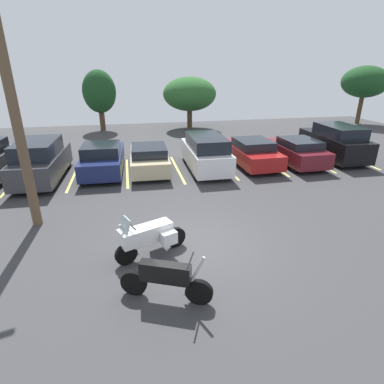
{
  "coord_description": "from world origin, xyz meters",
  "views": [
    {
      "loc": [
        -1.78,
        -7.94,
        5.07
      ],
      "look_at": [
        0.37,
        2.45,
        0.73
      ],
      "focal_mm": 28.99,
      "sensor_mm": 36.0,
      "label": 1
    }
  ],
  "objects_px": {
    "car_black": "(335,142)",
    "utility_pole": "(14,110)",
    "car_maroon": "(296,151)",
    "car_champagne": "(149,158)",
    "car_navy": "(103,159)",
    "motorcycle_second": "(166,278)",
    "car_red": "(251,152)",
    "motorcycle_touring": "(148,236)",
    "car_charcoal": "(41,161)",
    "car_white": "(206,153)"
  },
  "relations": [
    {
      "from": "motorcycle_touring",
      "to": "car_red",
      "type": "height_order",
      "value": "car_red"
    },
    {
      "from": "motorcycle_touring",
      "to": "car_navy",
      "type": "relative_size",
      "value": 0.45
    },
    {
      "from": "motorcycle_second",
      "to": "car_white",
      "type": "height_order",
      "value": "car_white"
    },
    {
      "from": "motorcycle_second",
      "to": "car_black",
      "type": "distance_m",
      "value": 14.85
    },
    {
      "from": "car_champagne",
      "to": "car_black",
      "type": "relative_size",
      "value": 0.88
    },
    {
      "from": "car_maroon",
      "to": "car_black",
      "type": "height_order",
      "value": "car_black"
    },
    {
      "from": "utility_pole",
      "to": "car_navy",
      "type": "bearing_deg",
      "value": 69.92
    },
    {
      "from": "car_red",
      "to": "car_maroon",
      "type": "distance_m",
      "value": 2.51
    },
    {
      "from": "motorcycle_touring",
      "to": "utility_pole",
      "type": "bearing_deg",
      "value": 143.15
    },
    {
      "from": "car_champagne",
      "to": "car_red",
      "type": "bearing_deg",
      "value": 0.26
    },
    {
      "from": "motorcycle_second",
      "to": "car_red",
      "type": "height_order",
      "value": "car_red"
    },
    {
      "from": "motorcycle_second",
      "to": "car_red",
      "type": "bearing_deg",
      "value": 58.68
    },
    {
      "from": "motorcycle_second",
      "to": "car_charcoal",
      "type": "distance_m",
      "value": 10.45
    },
    {
      "from": "utility_pole",
      "to": "car_maroon",
      "type": "bearing_deg",
      "value": 21.08
    },
    {
      "from": "car_maroon",
      "to": "utility_pole",
      "type": "height_order",
      "value": "utility_pole"
    },
    {
      "from": "car_charcoal",
      "to": "car_champagne",
      "type": "xyz_separation_m",
      "value": [
        5.06,
        0.33,
        -0.27
      ]
    },
    {
      "from": "motorcycle_touring",
      "to": "car_white",
      "type": "height_order",
      "value": "car_white"
    },
    {
      "from": "motorcycle_second",
      "to": "car_white",
      "type": "relative_size",
      "value": 0.45
    },
    {
      "from": "car_charcoal",
      "to": "car_white",
      "type": "xyz_separation_m",
      "value": [
        7.94,
        -0.05,
        -0.03
      ]
    },
    {
      "from": "car_navy",
      "to": "car_red",
      "type": "xyz_separation_m",
      "value": [
        7.83,
        -0.2,
        -0.03
      ]
    },
    {
      "from": "car_navy",
      "to": "car_red",
      "type": "distance_m",
      "value": 7.83
    },
    {
      "from": "motorcycle_touring",
      "to": "car_maroon",
      "type": "distance_m",
      "value": 11.39
    },
    {
      "from": "car_champagne",
      "to": "car_white",
      "type": "height_order",
      "value": "car_white"
    },
    {
      "from": "car_charcoal",
      "to": "car_maroon",
      "type": "height_order",
      "value": "car_charcoal"
    },
    {
      "from": "car_navy",
      "to": "car_black",
      "type": "distance_m",
      "value": 13.03
    },
    {
      "from": "car_maroon",
      "to": "utility_pole",
      "type": "distance_m",
      "value": 13.5
    },
    {
      "from": "motorcycle_touring",
      "to": "car_black",
      "type": "xyz_separation_m",
      "value": [
        11.35,
        8.0,
        0.31
      ]
    },
    {
      "from": "car_navy",
      "to": "car_champagne",
      "type": "relative_size",
      "value": 1.08
    },
    {
      "from": "motorcycle_second",
      "to": "car_maroon",
      "type": "relative_size",
      "value": 0.48
    },
    {
      "from": "motorcycle_touring",
      "to": "car_white",
      "type": "relative_size",
      "value": 0.46
    },
    {
      "from": "car_maroon",
      "to": "car_white",
      "type": "bearing_deg",
      "value": -179.8
    },
    {
      "from": "car_white",
      "to": "car_black",
      "type": "height_order",
      "value": "car_black"
    },
    {
      "from": "car_maroon",
      "to": "utility_pole",
      "type": "xyz_separation_m",
      "value": [
        -12.25,
        -4.72,
        3.14
      ]
    },
    {
      "from": "car_navy",
      "to": "utility_pole",
      "type": "relative_size",
      "value": 0.62
    },
    {
      "from": "motorcycle_second",
      "to": "car_white",
      "type": "xyz_separation_m",
      "value": [
        3.25,
        9.27,
        0.34
      ]
    },
    {
      "from": "motorcycle_touring",
      "to": "car_charcoal",
      "type": "height_order",
      "value": "car_charcoal"
    },
    {
      "from": "car_charcoal",
      "to": "car_navy",
      "type": "height_order",
      "value": "car_charcoal"
    },
    {
      "from": "car_champagne",
      "to": "car_maroon",
      "type": "relative_size",
      "value": 1.0
    },
    {
      "from": "car_navy",
      "to": "car_black",
      "type": "xyz_separation_m",
      "value": [
        13.03,
        -0.01,
        0.23
      ]
    },
    {
      "from": "motorcycle_second",
      "to": "car_champagne",
      "type": "relative_size",
      "value": 0.48
    },
    {
      "from": "car_black",
      "to": "utility_pole",
      "type": "xyz_separation_m",
      "value": [
        -14.97,
        -5.29,
        2.89
      ]
    },
    {
      "from": "car_navy",
      "to": "car_maroon",
      "type": "height_order",
      "value": "car_navy"
    },
    {
      "from": "motorcycle_touring",
      "to": "car_black",
      "type": "height_order",
      "value": "car_black"
    },
    {
      "from": "car_charcoal",
      "to": "car_champagne",
      "type": "distance_m",
      "value": 5.08
    },
    {
      "from": "car_red",
      "to": "car_charcoal",
      "type": "bearing_deg",
      "value": -178.1
    },
    {
      "from": "car_red",
      "to": "car_maroon",
      "type": "height_order",
      "value": "car_maroon"
    },
    {
      "from": "motorcycle_touring",
      "to": "car_navy",
      "type": "xyz_separation_m",
      "value": [
        -1.68,
        8.02,
        0.08
      ]
    },
    {
      "from": "motorcycle_touring",
      "to": "car_navy",
      "type": "height_order",
      "value": "car_navy"
    },
    {
      "from": "car_champagne",
      "to": "car_maroon",
      "type": "bearing_deg",
      "value": -2.57
    },
    {
      "from": "car_charcoal",
      "to": "car_red",
      "type": "distance_m",
      "value": 10.59
    }
  ]
}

